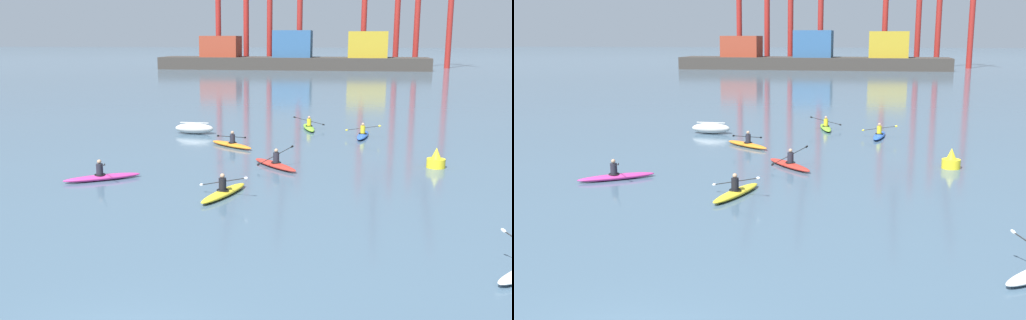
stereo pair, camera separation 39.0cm
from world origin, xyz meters
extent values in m
cube|color=#38332D|center=(-7.62, 110.61, 1.22)|extent=(54.36, 9.60, 2.45)
cube|color=#993823|center=(-22.57, 110.61, 4.58)|extent=(7.61, 6.72, 4.27)
cube|color=#2D5684|center=(-7.62, 110.61, 5.12)|extent=(7.61, 6.72, 5.34)
cube|color=#B29323|center=(7.33, 110.61, 5.01)|extent=(7.61, 6.72, 5.11)
cylinder|color=maroon|center=(-24.74, 117.85, 14.47)|extent=(1.20, 1.20, 28.94)
cylinder|color=maroon|center=(-13.27, 116.84, 13.02)|extent=(1.20, 1.20, 26.03)
cylinder|color=maroon|center=(-6.84, 116.84, 13.02)|extent=(1.20, 1.20, 26.03)
cylinder|color=maroon|center=(6.62, 120.29, 14.12)|extent=(1.20, 1.20, 28.24)
cylinder|color=maroon|center=(13.52, 120.29, 14.12)|extent=(1.20, 1.20, 28.24)
cylinder|color=maroon|center=(17.65, 120.32, 13.10)|extent=(1.20, 1.20, 26.21)
cylinder|color=maroon|center=(24.33, 120.32, 13.10)|extent=(1.20, 1.20, 26.21)
ellipsoid|color=beige|center=(-5.81, 27.84, 0.35)|extent=(2.62, 1.14, 0.70)
cube|color=beige|center=(-5.81, 27.84, 0.73)|extent=(1.95, 0.09, 0.06)
cylinder|color=yellow|center=(8.62, 19.66, 0.23)|extent=(0.90, 0.90, 0.45)
cone|color=yellow|center=(8.62, 19.66, 0.73)|extent=(0.50, 0.49, 0.55)
ellipsoid|color=orange|center=(-2.40, 23.48, 0.13)|extent=(3.06, 2.55, 0.26)
torus|color=black|center=(-2.32, 23.42, 0.27)|extent=(0.69, 0.69, 0.05)
cylinder|color=#23232D|center=(-2.32, 23.42, 0.51)|extent=(0.30, 0.30, 0.50)
sphere|color=tan|center=(-2.32, 23.42, 0.86)|extent=(0.19, 0.19, 0.19)
cylinder|color=black|center=(-2.36, 23.45, 0.61)|extent=(1.29, 1.67, 0.37)
ellipsoid|color=black|center=(-2.99, 22.63, 0.78)|extent=(0.15, 0.18, 0.14)
ellipsoid|color=black|center=(-1.73, 24.27, 0.44)|extent=(0.15, 0.18, 0.14)
ellipsoid|color=yellow|center=(-0.52, 12.88, 0.13)|extent=(1.56, 3.43, 0.26)
torus|color=black|center=(-0.54, 12.78, 0.27)|extent=(0.61, 0.61, 0.05)
cylinder|color=black|center=(-0.54, 12.78, 0.51)|extent=(0.30, 0.30, 0.50)
sphere|color=tan|center=(-0.54, 12.78, 0.86)|extent=(0.19, 0.19, 0.19)
cylinder|color=black|center=(-0.53, 12.83, 0.61)|extent=(1.97, 0.63, 0.53)
ellipsoid|color=silver|center=(-1.51, 13.13, 0.36)|extent=(0.20, 0.10, 0.15)
ellipsoid|color=silver|center=(0.45, 12.53, 0.86)|extent=(0.20, 0.10, 0.15)
ellipsoid|color=#C13384|center=(-6.44, 14.59, 0.13)|extent=(3.14, 2.42, 0.26)
torus|color=black|center=(-6.53, 14.53, 0.27)|extent=(0.68, 0.68, 0.05)
cylinder|color=#23232D|center=(-6.53, 14.53, 0.51)|extent=(0.30, 0.30, 0.50)
sphere|color=tan|center=(-6.53, 14.53, 0.86)|extent=(0.19, 0.19, 0.19)
cylinder|color=black|center=(-6.49, 14.56, 0.61)|extent=(1.17, 1.68, 0.65)
ellipsoid|color=black|center=(-7.05, 15.39, 0.30)|extent=(0.15, 0.19, 0.16)
ellipsoid|color=black|center=(-5.92, 13.73, 0.92)|extent=(0.15, 0.19, 0.16)
ellipsoid|color=#2856B2|center=(5.23, 28.13, 0.13)|extent=(1.08, 3.45, 0.26)
torus|color=black|center=(5.22, 28.04, 0.27)|extent=(0.55, 0.55, 0.05)
cylinder|color=gold|center=(5.22, 28.04, 0.51)|extent=(0.30, 0.30, 0.50)
sphere|color=tan|center=(5.22, 28.04, 0.86)|extent=(0.19, 0.19, 0.19)
cylinder|color=black|center=(5.23, 28.09, 0.61)|extent=(2.06, 0.33, 0.39)
ellipsoid|color=yellow|center=(4.20, 28.23, 0.43)|extent=(0.20, 0.07, 0.14)
ellipsoid|color=yellow|center=(6.25, 27.94, 0.79)|extent=(0.20, 0.07, 0.14)
ellipsoid|color=red|center=(0.83, 18.46, 0.13)|extent=(2.71, 2.94, 0.26)
torus|color=black|center=(0.89, 18.38, 0.27)|extent=(0.69, 0.69, 0.05)
cylinder|color=#23232D|center=(0.89, 18.38, 0.51)|extent=(0.30, 0.30, 0.50)
sphere|color=tan|center=(0.89, 18.38, 0.86)|extent=(0.19, 0.19, 0.19)
cylinder|color=black|center=(0.86, 18.42, 0.61)|extent=(1.51, 1.36, 0.71)
ellipsoid|color=black|center=(0.12, 17.76, 0.27)|extent=(0.18, 0.17, 0.16)
ellipsoid|color=black|center=(1.60, 19.08, 0.95)|extent=(0.18, 0.17, 0.16)
ellipsoid|color=silver|center=(8.74, 7.21, 0.95)|extent=(0.17, 0.18, 0.16)
ellipsoid|color=#7ABC2D|center=(1.58, 30.85, 0.13)|extent=(1.31, 3.45, 0.26)
torus|color=black|center=(1.60, 30.76, 0.27)|extent=(0.58, 0.58, 0.05)
cylinder|color=gold|center=(1.60, 30.76, 0.51)|extent=(0.30, 0.30, 0.50)
sphere|color=tan|center=(1.60, 30.76, 0.86)|extent=(0.19, 0.19, 0.19)
cylinder|color=black|center=(1.59, 30.80, 0.61)|extent=(2.00, 0.47, 0.57)
ellipsoid|color=black|center=(0.60, 30.59, 0.88)|extent=(0.21, 0.08, 0.15)
ellipsoid|color=black|center=(2.58, 31.02, 0.34)|extent=(0.21, 0.08, 0.15)
camera|label=1|loc=(4.40, -9.13, 6.21)|focal=40.70mm
camera|label=2|loc=(4.78, -9.07, 6.21)|focal=40.70mm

